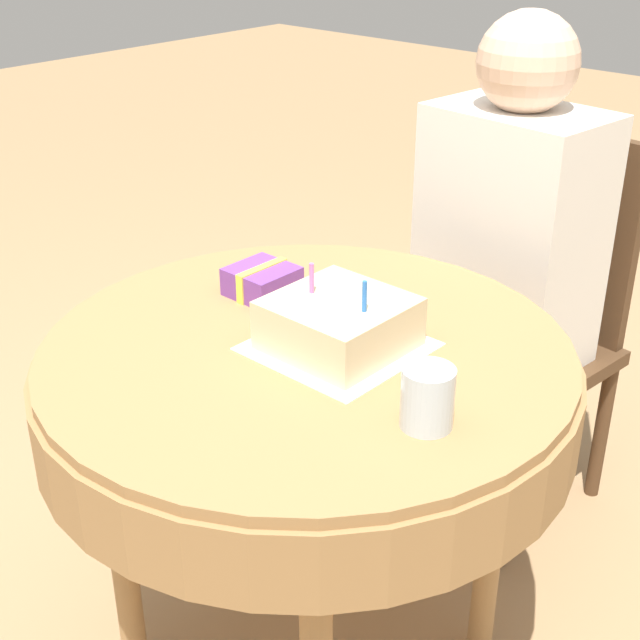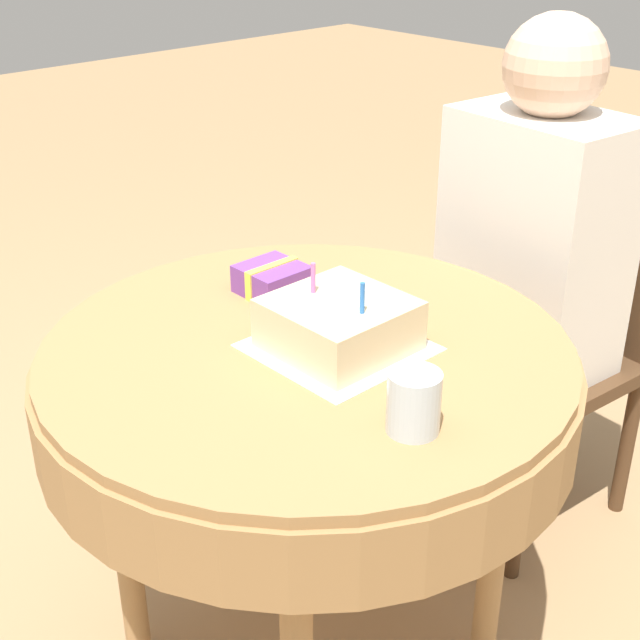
# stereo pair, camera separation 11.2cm
# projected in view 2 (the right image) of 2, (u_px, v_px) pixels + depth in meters

# --- Properties ---
(dining_table) EXTENTS (0.92, 0.92, 0.73)m
(dining_table) POSITION_uv_depth(u_px,v_px,m) (307.00, 391.00, 1.55)
(dining_table) COLOR #9E7547
(dining_table) RESTS_ON ground_plane
(chair) EXTENTS (0.49, 0.49, 0.92)m
(chair) POSITION_uv_depth(u_px,v_px,m) (547.00, 324.00, 2.13)
(chair) COLOR #4C331E
(chair) RESTS_ON ground_plane
(person) EXTENTS (0.40, 0.37, 1.20)m
(person) POSITION_uv_depth(u_px,v_px,m) (530.00, 242.00, 1.97)
(person) COLOR #DBB293
(person) RESTS_ON ground_plane
(napkin) EXTENTS (0.26, 0.26, 0.00)m
(napkin) POSITION_uv_depth(u_px,v_px,m) (339.00, 347.00, 1.49)
(napkin) COLOR white
(napkin) RESTS_ON dining_table
(birthday_cake) EXTENTS (0.21, 0.21, 0.14)m
(birthday_cake) POSITION_uv_depth(u_px,v_px,m) (339.00, 324.00, 1.47)
(birthday_cake) COLOR beige
(birthday_cake) RESTS_ON dining_table
(drinking_glass) EXTENTS (0.08, 0.08, 0.09)m
(drinking_glass) POSITION_uv_depth(u_px,v_px,m) (414.00, 402.00, 1.25)
(drinking_glass) COLOR silver
(drinking_glass) RESTS_ON dining_table
(gift_box) EXTENTS (0.11, 0.12, 0.06)m
(gift_box) POSITION_uv_depth(u_px,v_px,m) (272.00, 279.00, 1.68)
(gift_box) COLOR #753D99
(gift_box) RESTS_ON dining_table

